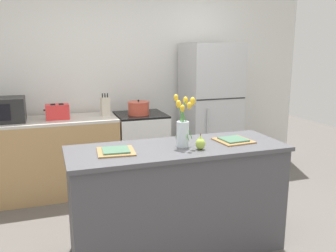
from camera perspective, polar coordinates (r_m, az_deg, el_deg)
The scene contains 14 objects.
ground_plane at distance 3.29m, azimuth 1.49°, elevation -19.06°, with size 10.00×10.00×0.00m, color #59544F.
back_wall at distance 4.75m, azimuth -6.92°, elevation 7.84°, with size 5.20×0.08×2.70m.
kitchen_island at distance 3.08m, azimuth 1.54°, elevation -11.63°, with size 1.80×0.66×0.93m.
back_counter at distance 4.41m, azimuth -19.12°, elevation -4.89°, with size 1.68×0.60×0.92m.
stove_range at distance 4.54m, azimuth -4.33°, elevation -3.73°, with size 0.60×0.61×0.92m.
refrigerator at distance 4.77m, azimuth 6.70°, elevation 2.30°, with size 0.68×0.67×1.78m.
flower_vase at distance 2.88m, azimuth 2.44°, elevation -0.22°, with size 0.16×0.15×0.43m.
pear_figurine at distance 2.83m, azimuth 5.23°, elevation -2.77°, with size 0.08×0.08×0.13m.
plate_setting_left at distance 2.78m, azimuth -8.36°, elevation -3.99°, with size 0.31×0.31×0.02m.
plate_setting_right at distance 3.13m, azimuth 10.45°, elevation -2.25°, with size 0.31×0.31×0.02m.
toaster at distance 4.27m, azimuth -17.32°, elevation 2.21°, with size 0.28×0.18×0.17m.
cooking_pot at distance 4.37m, azimuth -4.74°, elevation 2.88°, with size 0.27×0.27×0.18m.
microwave at distance 4.31m, azimuth -25.10°, elevation 2.34°, with size 0.48×0.37×0.27m.
knife_block at distance 4.36m, azimuth -10.02°, elevation 3.12°, with size 0.10×0.14×0.27m.
Camera 1 is at (-0.99, -2.63, 1.72)m, focal length 38.00 mm.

